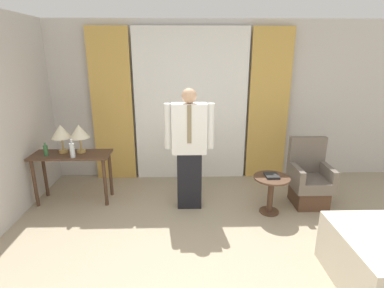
{
  "coord_description": "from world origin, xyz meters",
  "views": [
    {
      "loc": [
        -0.12,
        -2.24,
        2.18
      ],
      "look_at": [
        -0.01,
        1.57,
        1.01
      ],
      "focal_mm": 28.0,
      "sensor_mm": 36.0,
      "label": 1
    }
  ],
  "objects_px": {
    "person": "(189,146)",
    "armchair": "(309,181)",
    "table_lamp_right": "(79,132)",
    "book": "(272,176)",
    "bottle_near_edge": "(46,150)",
    "bottle_by_lamp": "(72,150)",
    "side_table": "(271,189)",
    "desk": "(72,162)",
    "table_lamp_left": "(61,132)"
  },
  "relations": [
    {
      "from": "desk",
      "to": "table_lamp_right",
      "type": "bearing_deg",
      "value": 26.3
    },
    {
      "from": "table_lamp_left",
      "to": "bottle_by_lamp",
      "type": "xyz_separation_m",
      "value": [
        0.22,
        -0.22,
        -0.2
      ]
    },
    {
      "from": "table_lamp_left",
      "to": "bottle_near_edge",
      "type": "bearing_deg",
      "value": -144.48
    },
    {
      "from": "person",
      "to": "table_lamp_left",
      "type": "bearing_deg",
      "value": 170.98
    },
    {
      "from": "table_lamp_left",
      "to": "bottle_by_lamp",
      "type": "relative_size",
      "value": 1.61
    },
    {
      "from": "table_lamp_right",
      "to": "bottle_near_edge",
      "type": "distance_m",
      "value": 0.53
    },
    {
      "from": "bottle_by_lamp",
      "to": "person",
      "type": "height_order",
      "value": "person"
    },
    {
      "from": "table_lamp_left",
      "to": "side_table",
      "type": "xyz_separation_m",
      "value": [
        3.0,
        -0.5,
        -0.7
      ]
    },
    {
      "from": "table_lamp_right",
      "to": "armchair",
      "type": "distance_m",
      "value": 3.45
    },
    {
      "from": "table_lamp_right",
      "to": "book",
      "type": "height_order",
      "value": "table_lamp_right"
    },
    {
      "from": "bottle_by_lamp",
      "to": "side_table",
      "type": "relative_size",
      "value": 0.49
    },
    {
      "from": "armchair",
      "to": "desk",
      "type": "bearing_deg",
      "value": 177.12
    },
    {
      "from": "table_lamp_right",
      "to": "book",
      "type": "relative_size",
      "value": 2.03
    },
    {
      "from": "desk",
      "to": "table_lamp_left",
      "type": "distance_m",
      "value": 0.47
    },
    {
      "from": "bottle_by_lamp",
      "to": "side_table",
      "type": "height_order",
      "value": "bottle_by_lamp"
    },
    {
      "from": "bottle_by_lamp",
      "to": "person",
      "type": "relative_size",
      "value": 0.15
    },
    {
      "from": "table_lamp_right",
      "to": "bottle_by_lamp",
      "type": "relative_size",
      "value": 1.61
    },
    {
      "from": "desk",
      "to": "table_lamp_right",
      "type": "distance_m",
      "value": 0.47
    },
    {
      "from": "table_lamp_right",
      "to": "person",
      "type": "bearing_deg",
      "value": -10.48
    },
    {
      "from": "bottle_by_lamp",
      "to": "armchair",
      "type": "height_order",
      "value": "bottle_by_lamp"
    },
    {
      "from": "bottle_near_edge",
      "to": "side_table",
      "type": "distance_m",
      "value": 3.24
    },
    {
      "from": "table_lamp_left",
      "to": "bottle_by_lamp",
      "type": "height_order",
      "value": "table_lamp_left"
    },
    {
      "from": "table_lamp_left",
      "to": "bottle_by_lamp",
      "type": "distance_m",
      "value": 0.37
    },
    {
      "from": "bottle_by_lamp",
      "to": "armchair",
      "type": "distance_m",
      "value": 3.45
    },
    {
      "from": "table_lamp_left",
      "to": "book",
      "type": "relative_size",
      "value": 2.03
    },
    {
      "from": "table_lamp_left",
      "to": "person",
      "type": "xyz_separation_m",
      "value": [
        1.87,
        -0.3,
        -0.13
      ]
    },
    {
      "from": "table_lamp_left",
      "to": "person",
      "type": "distance_m",
      "value": 1.89
    },
    {
      "from": "desk",
      "to": "bottle_by_lamp",
      "type": "height_order",
      "value": "bottle_by_lamp"
    },
    {
      "from": "desk",
      "to": "bottle_by_lamp",
      "type": "relative_size",
      "value": 4.29
    },
    {
      "from": "person",
      "to": "armchair",
      "type": "xyz_separation_m",
      "value": [
        1.77,
        0.05,
        -0.58
      ]
    },
    {
      "from": "desk",
      "to": "side_table",
      "type": "height_order",
      "value": "desk"
    },
    {
      "from": "table_lamp_right",
      "to": "side_table",
      "type": "xyz_separation_m",
      "value": [
        2.73,
        -0.5,
        -0.7
      ]
    },
    {
      "from": "bottle_near_edge",
      "to": "table_lamp_right",
      "type": "bearing_deg",
      "value": 16.68
    },
    {
      "from": "desk",
      "to": "armchair",
      "type": "distance_m",
      "value": 3.52
    },
    {
      "from": "bottle_near_edge",
      "to": "book",
      "type": "relative_size",
      "value": 0.92
    },
    {
      "from": "desk",
      "to": "person",
      "type": "xyz_separation_m",
      "value": [
        1.73,
        -0.23,
        0.32
      ]
    },
    {
      "from": "table_lamp_right",
      "to": "book",
      "type": "xyz_separation_m",
      "value": [
        2.73,
        -0.48,
        -0.51
      ]
    },
    {
      "from": "person",
      "to": "book",
      "type": "distance_m",
      "value": 1.21
    },
    {
      "from": "bottle_near_edge",
      "to": "bottle_by_lamp",
      "type": "distance_m",
      "value": 0.42
    },
    {
      "from": "table_lamp_left",
      "to": "desk",
      "type": "bearing_deg",
      "value": -26.3
    },
    {
      "from": "armchair",
      "to": "book",
      "type": "bearing_deg",
      "value": -159.35
    },
    {
      "from": "desk",
      "to": "bottle_by_lamp",
      "type": "xyz_separation_m",
      "value": [
        0.09,
        -0.15,
        0.24
      ]
    },
    {
      "from": "bottle_by_lamp",
      "to": "table_lamp_left",
      "type": "bearing_deg",
      "value": 134.95
    },
    {
      "from": "table_lamp_right",
      "to": "desk",
      "type": "bearing_deg",
      "value": -153.7
    },
    {
      "from": "armchair",
      "to": "book",
      "type": "height_order",
      "value": "armchair"
    },
    {
      "from": "desk",
      "to": "book",
      "type": "bearing_deg",
      "value": -8.29
    },
    {
      "from": "person",
      "to": "armchair",
      "type": "height_order",
      "value": "person"
    },
    {
      "from": "desk",
      "to": "person",
      "type": "distance_m",
      "value": 1.78
    },
    {
      "from": "bottle_near_edge",
      "to": "side_table",
      "type": "height_order",
      "value": "bottle_near_edge"
    },
    {
      "from": "side_table",
      "to": "book",
      "type": "xyz_separation_m",
      "value": [
        0.0,
        0.02,
        0.19
      ]
    }
  ]
}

